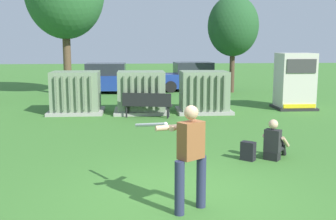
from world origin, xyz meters
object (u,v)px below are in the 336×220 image
object	(u,v)px
transformer_west	(76,93)
park_bench	(147,103)
generator_enclosure	(295,81)
parked_car_leftmost	(104,79)
seated_spectator	(274,143)
parked_car_left_of_center	(191,77)
transformer_mid_west	(141,93)
backpack	(248,151)
batter	(188,152)
transformer_mid_east	(204,92)

from	to	relation	value
transformer_west	park_bench	world-z (taller)	transformer_west
generator_enclosure	transformer_west	bearing A→B (deg)	-177.92
parked_car_leftmost	generator_enclosure	bearing A→B (deg)	-37.11
transformer_west	generator_enclosure	bearing A→B (deg)	2.08
park_bench	parked_car_leftmost	size ratio (longest dim) A/B	0.43
transformer_west	generator_enclosure	distance (m)	8.88
seated_spectator	parked_car_left_of_center	distance (m)	14.19
transformer_west	parked_car_left_of_center	world-z (taller)	same
transformer_west	transformer_mid_west	xyz separation A→B (m)	(2.53, -0.13, 0.00)
transformer_mid_west	backpack	xyz separation A→B (m)	(2.37, -6.83, -0.57)
generator_enclosure	batter	world-z (taller)	generator_enclosure
transformer_mid_east	parked_car_leftmost	world-z (taller)	same
backpack	parked_car_leftmost	world-z (taller)	parked_car_leftmost
transformer_mid_east	parked_car_left_of_center	xyz separation A→B (m)	(0.55, 7.53, -0.04)
transformer_mid_east	backpack	bearing A→B (deg)	-90.74
batter	seated_spectator	distance (m)	3.75
transformer_west	transformer_mid_west	size ratio (longest dim) A/B	1.00
park_bench	parked_car_leftmost	bearing A→B (deg)	105.07
seated_spectator	backpack	world-z (taller)	seated_spectator
transformer_mid_west	parked_car_left_of_center	size ratio (longest dim) A/B	0.49
parked_car_leftmost	park_bench	bearing A→B (deg)	-74.93
generator_enclosure	batter	size ratio (longest dim) A/B	1.32
seated_spectator	parked_car_leftmost	distance (m)	14.33
transformer_mid_west	parked_car_left_of_center	world-z (taller)	same
backpack	transformer_mid_east	bearing A→B (deg)	89.26
transformer_west	transformer_mid_east	world-z (taller)	same
park_bench	backpack	world-z (taller)	park_bench
park_bench	seated_spectator	size ratio (longest dim) A/B	1.91
park_bench	batter	size ratio (longest dim) A/B	1.06
parked_car_leftmost	backpack	bearing A→B (deg)	-72.44
generator_enclosure	batter	xyz separation A→B (m)	(-5.74, -10.03, -0.16)
transformer_mid_west	transformer_mid_east	xyz separation A→B (m)	(2.46, -0.11, 0.00)
transformer_mid_east	generator_enclosure	bearing A→B (deg)	8.23
generator_enclosure	parked_car_left_of_center	size ratio (longest dim) A/B	0.53
parked_car_leftmost	batter	bearing A→B (deg)	-81.25
generator_enclosure	backpack	world-z (taller)	generator_enclosure
transformer_west	generator_enclosure	world-z (taller)	generator_enclosure
park_bench	generator_enclosure	bearing A→B (deg)	14.33
park_bench	parked_car_leftmost	world-z (taller)	parked_car_leftmost
transformer_west	parked_car_leftmost	bearing A→B (deg)	84.61
generator_enclosure	transformer_mid_east	bearing A→B (deg)	-171.77
generator_enclosure	parked_car_left_of_center	world-z (taller)	generator_enclosure
transformer_mid_east	seated_spectator	xyz separation A→B (m)	(0.54, -6.66, -0.41)
seated_spectator	parked_car_left_of_center	xyz separation A→B (m)	(0.00, 14.19, 0.38)
park_bench	backpack	bearing A→B (deg)	-69.15
generator_enclosure	park_bench	bearing A→B (deg)	-165.67
park_bench	parked_car_left_of_center	bearing A→B (deg)	71.80
parked_car_leftmost	parked_car_left_of_center	distance (m)	4.96
transformer_mid_east	parked_car_left_of_center	distance (m)	7.55
transformer_west	transformer_mid_west	distance (m)	2.53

